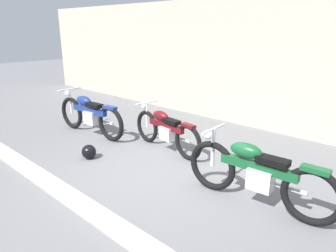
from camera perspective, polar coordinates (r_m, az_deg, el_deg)
name	(u,v)px	position (r m, az deg, el deg)	size (l,w,h in m)	color
ground_plane	(156,170)	(5.54, -2.28, -7.90)	(40.00, 40.00, 0.00)	slate
building_wall	(260,64)	(7.92, 16.27, 10.75)	(18.00, 0.30, 3.09)	#B2A893
curb_strip	(76,201)	(4.69, -16.32, -12.88)	(18.00, 0.24, 0.12)	#B7B2A8
helmet	(89,152)	(6.12, -14.15, -4.55)	(0.27, 0.27, 0.27)	black
motorcycle_maroon	(166,130)	(6.27, -0.45, -0.67)	(1.96, 0.55, 0.88)	black
motorcycle_green	(256,173)	(4.49, 15.68, -8.24)	(2.20, 0.61, 0.99)	black
motorcycle_blue	(89,114)	(7.42, -14.07, 2.10)	(2.21, 0.62, 0.99)	black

